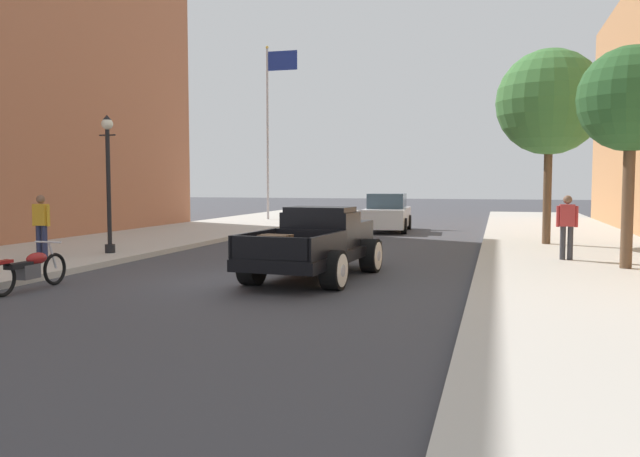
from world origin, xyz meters
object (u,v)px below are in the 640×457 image
object	(u,v)px
street_tree_nearest	(631,100)
street_tree_second	(550,103)
car_background_white	(387,214)
pedestrian_sidewalk_right	(567,223)
flagpole	(271,113)
motorcycle_parked	(30,268)
pedestrian_sidewalk_left	(41,223)
street_lamp_near	(108,173)
hotrod_truck_black	(319,244)

from	to	relation	value
street_tree_nearest	street_tree_second	bearing A→B (deg)	103.22
car_background_white	pedestrian_sidewalk_right	size ratio (longest dim) A/B	2.67
flagpole	motorcycle_parked	bearing A→B (deg)	-82.69
pedestrian_sidewalk_left	pedestrian_sidewalk_right	distance (m)	13.59
flagpole	street_tree_nearest	size ratio (longest dim) A/B	1.81
motorcycle_parked	car_background_white	distance (m)	17.53
street_tree_second	street_lamp_near	bearing A→B (deg)	-153.08
motorcycle_parked	car_background_white	bearing A→B (deg)	76.00
pedestrian_sidewalk_left	street_tree_second	world-z (taller)	street_tree_second
pedestrian_sidewalk_right	street_tree_nearest	bearing A→B (deg)	-49.62
street_lamp_near	flagpole	world-z (taller)	flagpole
flagpole	street_tree_nearest	distance (m)	21.90
car_background_white	street_lamp_near	world-z (taller)	street_lamp_near
flagpole	car_background_white	bearing A→B (deg)	-34.40
pedestrian_sidewalk_left	street_tree_second	size ratio (longest dim) A/B	0.27
car_background_white	street_lamp_near	xyz separation A→B (m)	(-5.88, -11.83, 1.62)
pedestrian_sidewalk_right	street_tree_nearest	xyz separation A→B (m)	(1.16, -1.36, 2.90)
street_lamp_near	flagpole	xyz separation A→B (m)	(-1.16, 16.65, 3.39)
motorcycle_parked	pedestrian_sidewalk_right	xyz separation A→B (m)	(10.57, 6.90, 0.64)
pedestrian_sidewalk_right	street_tree_second	bearing A→B (deg)	92.46
pedestrian_sidewalk_left	flagpole	bearing A→B (deg)	90.58
motorcycle_parked	street_tree_nearest	distance (m)	13.45
pedestrian_sidewalk_left	street_tree_nearest	distance (m)	14.77
hotrod_truck_black	pedestrian_sidewalk_right	world-z (taller)	pedestrian_sidewalk_right
motorcycle_parked	street_tree_second	world-z (taller)	street_tree_second
pedestrian_sidewalk_left	car_background_white	bearing A→B (deg)	62.93
motorcycle_parked	car_background_white	world-z (taller)	car_background_white
hotrod_truck_black	pedestrian_sidewalk_right	distance (m)	6.64
hotrod_truck_black	street_tree_nearest	world-z (taller)	street_tree_nearest
hotrod_truck_black	pedestrian_sidewalk_left	distance (m)	7.61
hotrod_truck_black	flagpole	size ratio (longest dim) A/B	0.55
pedestrian_sidewalk_left	street_tree_nearest	xyz separation A→B (m)	(14.35, 1.95, 2.90)
street_tree_nearest	street_lamp_near	bearing A→B (deg)	-178.45
hotrod_truck_black	motorcycle_parked	world-z (taller)	hotrod_truck_black
pedestrian_sidewalk_right	street_lamp_near	size ratio (longest dim) A/B	0.43
pedestrian_sidewalk_left	street_tree_nearest	size ratio (longest dim) A/B	0.33
hotrod_truck_black	street_tree_second	size ratio (longest dim) A/B	0.81
hotrod_truck_black	motorcycle_parked	distance (m)	6.00
car_background_white	pedestrian_sidewalk_right	xyz separation A→B (m)	(6.33, -10.10, 0.32)
hotrod_truck_black	pedestrian_sidewalk_left	world-z (taller)	pedestrian_sidewalk_left
street_lamp_near	street_tree_nearest	distance (m)	13.47
motorcycle_parked	car_background_white	size ratio (longest dim) A/B	0.48
street_lamp_near	motorcycle_parked	bearing A→B (deg)	-72.38
car_background_white	pedestrian_sidewalk_right	world-z (taller)	pedestrian_sidewalk_right
street_tree_nearest	street_tree_second	size ratio (longest dim) A/B	0.82
pedestrian_sidewalk_left	flagpole	distance (m)	18.83
street_tree_nearest	hotrod_truck_black	bearing A→B (deg)	-161.88
pedestrian_sidewalk_left	street_tree_nearest	bearing A→B (deg)	7.73
motorcycle_parked	street_tree_nearest	world-z (taller)	street_tree_nearest
pedestrian_sidewalk_right	street_tree_second	size ratio (longest dim) A/B	0.27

